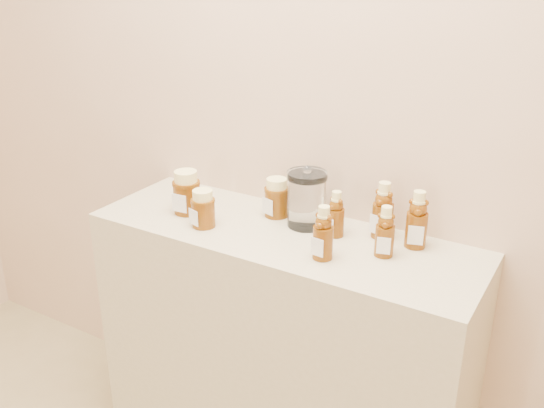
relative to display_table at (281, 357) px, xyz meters
The scene contains 11 objects.
wall_back 0.92m from the display_table, 90.00° to the left, with size 3.50×0.02×2.70m, color tan.
display_table is the anchor object (origin of this frame).
bear_bottle_back_left 0.55m from the display_table, 24.25° to the left, with size 0.05×0.05×0.16m, color #582A07, non-canonical shape.
bear_bottle_back_mid 0.62m from the display_table, 25.77° to the left, with size 0.07×0.07×0.19m, color #582A07, non-canonical shape.
bear_bottle_back_right 0.67m from the display_table, 17.58° to the left, with size 0.06×0.06×0.19m, color #582A07, non-canonical shape.
bear_bottle_front_left 0.57m from the display_table, 25.07° to the right, with size 0.06×0.06×0.17m, color #582A07, non-canonical shape.
bear_bottle_front_right 0.62m from the display_table, ahead, with size 0.06×0.06×0.16m, color #582A07, non-canonical shape.
honey_jar_left 0.62m from the display_table, behind, with size 0.09×0.09×0.14m, color #582A07, non-canonical shape.
honey_jar_back 0.53m from the display_table, 127.87° to the left, with size 0.08×0.08×0.12m, color #582A07, non-canonical shape.
honey_jar_front 0.56m from the display_table, 160.26° to the right, with size 0.07×0.07×0.12m, color #582A07, non-canonical shape.
glass_canister 0.55m from the display_table, 66.19° to the left, with size 0.12×0.12×0.19m, color white, non-canonical shape.
Camera 1 is at (0.81, 0.13, 1.68)m, focal length 40.00 mm.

